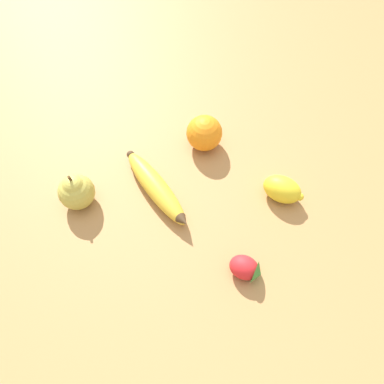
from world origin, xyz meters
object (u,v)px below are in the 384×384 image
object	(u,v)px
orange	(204,133)
strawberry	(246,268)
pear	(76,191)
lemon	(282,189)
banana	(156,188)

from	to	relation	value
orange	strawberry	size ratio (longest dim) A/B	1.08
pear	lemon	distance (m)	0.40
banana	pear	size ratio (longest dim) A/B	2.47
pear	lemon	size ratio (longest dim) A/B	0.97
orange	pear	world-z (taller)	pear
orange	lemon	bearing A→B (deg)	12.66
lemon	orange	bearing A→B (deg)	-167.34
lemon	pear	bearing A→B (deg)	-124.41
orange	strawberry	xyz separation A→B (m)	(0.28, -0.12, -0.02)
strawberry	lemon	size ratio (longest dim) A/B	0.77
pear	strawberry	bearing A→B (deg)	28.89
orange	lemon	size ratio (longest dim) A/B	0.84
strawberry	lemon	xyz separation A→B (m)	(-0.08, 0.16, 0.00)
orange	strawberry	distance (m)	0.30
orange	pear	size ratio (longest dim) A/B	0.87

